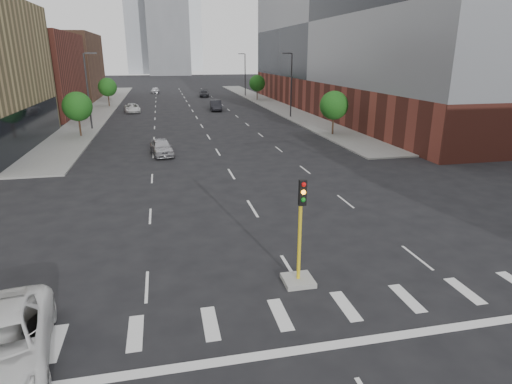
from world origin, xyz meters
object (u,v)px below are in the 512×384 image
object	(u,v)px
car_mid_right	(216,105)
car_far_left	(132,108)
car_near_left	(162,147)
median_traffic_signal	(299,261)
car_distant	(155,90)
car_deep_right	(204,94)

from	to	relation	value
car_mid_right	car_far_left	distance (m)	13.35
car_near_left	median_traffic_signal	bearing A→B (deg)	-85.88
car_far_left	car_mid_right	bearing A→B (deg)	-8.41
car_near_left	car_distant	distance (m)	67.93
median_traffic_signal	car_near_left	size ratio (longest dim) A/B	0.99
car_mid_right	car_distant	distance (m)	37.46
median_traffic_signal	car_distant	xyz separation A→B (m)	(-6.17, 92.72, -0.25)
car_mid_right	median_traffic_signal	bearing A→B (deg)	-91.02
car_mid_right	car_distant	bearing A→B (deg)	108.27
car_near_left	car_distant	xyz separation A→B (m)	(-0.97, 67.93, -0.03)
median_traffic_signal	car_near_left	world-z (taller)	median_traffic_signal
car_mid_right	car_far_left	xyz separation A→B (m)	(-13.34, 0.48, -0.15)
median_traffic_signal	car_far_left	bearing A→B (deg)	99.48
car_distant	car_near_left	bearing A→B (deg)	-84.86
median_traffic_signal	car_distant	world-z (taller)	median_traffic_signal
car_deep_right	car_distant	distance (m)	15.93
median_traffic_signal	car_deep_right	xyz separation A→B (m)	(4.34, 80.74, -0.26)
car_far_left	car_distant	size ratio (longest dim) A/B	1.15
car_near_left	car_mid_right	distance (m)	33.07
car_mid_right	car_near_left	bearing A→B (deg)	-102.97
car_far_left	car_deep_right	xyz separation A→B (m)	(13.87, 23.66, 0.03)
car_near_left	car_deep_right	bearing A→B (deg)	72.61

